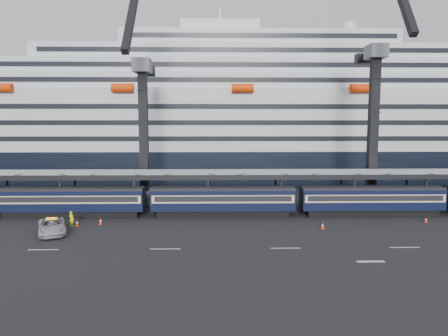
# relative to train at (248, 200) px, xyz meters

# --- Properties ---
(ground) EXTENTS (260.00, 260.00, 0.00)m
(ground) POSITION_rel_train_xyz_m (4.65, -10.00, -2.20)
(ground) COLOR black
(ground) RESTS_ON ground
(lane_markings) EXTENTS (111.00, 4.27, 0.02)m
(lane_markings) POSITION_rel_train_xyz_m (12.80, -15.23, -2.19)
(lane_markings) COLOR beige
(lane_markings) RESTS_ON ground
(train) EXTENTS (133.05, 3.00, 4.05)m
(train) POSITION_rel_train_xyz_m (0.00, 0.00, 0.00)
(train) COLOR black
(train) RESTS_ON ground
(canopy) EXTENTS (130.00, 6.25, 5.53)m
(canopy) POSITION_rel_train_xyz_m (4.65, 4.00, 3.05)
(canopy) COLOR #9A9DA3
(canopy) RESTS_ON ground
(cruise_ship) EXTENTS (214.09, 28.84, 34.00)m
(cruise_ship) POSITION_rel_train_xyz_m (3.57, 35.99, 10.14)
(cruise_ship) COLOR black
(cruise_ship) RESTS_ON ground
(crane_dark_near) EXTENTS (4.50, 17.75, 35.08)m
(crane_dark_near) POSITION_rel_train_xyz_m (-15.35, 8.59, 9.73)
(crane_dark_near) COLOR #53565C
(crane_dark_near) RESTS_ON ground
(crane_dark_mid) EXTENTS (4.50, 18.24, 39.64)m
(crane_dark_mid) POSITION_rel_train_xyz_m (19.65, 7.59, 11.16)
(crane_dark_mid) COLOR #53565C
(crane_dark_mid) RESTS_ON ground
(pickup_truck) EXTENTS (4.97, 6.71, 1.69)m
(pickup_truck) POSITION_rel_train_xyz_m (-22.79, -8.26, -1.35)
(pickup_truck) COLOR #A3A5AA
(pickup_truck) RESTS_ON ground
(worker) EXTENTS (0.79, 0.68, 1.84)m
(worker) POSITION_rel_train_xyz_m (-21.79, -4.95, -1.28)
(worker) COLOR #EBF60C
(worker) RESTS_ON ground
(traffic_cone_b) EXTENTS (0.38, 0.38, 0.76)m
(traffic_cone_b) POSITION_rel_train_xyz_m (-21.18, -4.81, -1.82)
(traffic_cone_b) COLOR #F03807
(traffic_cone_b) RESTS_ON ground
(traffic_cone_c) EXTENTS (0.42, 0.42, 0.84)m
(traffic_cone_c) POSITION_rel_train_xyz_m (-18.52, -4.19, -1.78)
(traffic_cone_c) COLOR #F03807
(traffic_cone_c) RESTS_ON ground
(traffic_cone_d) EXTENTS (0.40, 0.40, 0.81)m
(traffic_cone_d) POSITION_rel_train_xyz_m (8.28, -6.81, -1.80)
(traffic_cone_d) COLOR #F03807
(traffic_cone_d) RESTS_ON ground
(traffic_cone_e) EXTENTS (0.34, 0.34, 0.67)m
(traffic_cone_e) POSITION_rel_train_xyz_m (22.09, -4.01, -1.87)
(traffic_cone_e) COLOR #F03807
(traffic_cone_e) RESTS_ON ground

